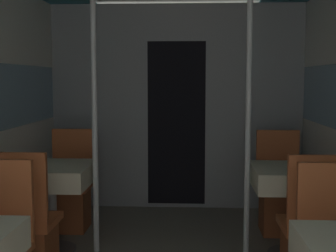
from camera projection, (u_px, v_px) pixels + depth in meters
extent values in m
cube|color=gray|center=(177.00, 107.00, 5.22)|extent=(2.78, 0.08, 2.26)
cube|color=black|center=(176.00, 124.00, 5.19)|extent=(0.64, 0.01, 1.81)
cube|color=#C66033|center=(0.00, 200.00, 2.88)|extent=(0.41, 0.04, 0.51)
cylinder|color=#4C4C51|center=(53.00, 249.00, 3.96)|extent=(0.40, 0.40, 0.01)
cylinder|color=#B7B7BC|center=(52.00, 208.00, 3.93)|extent=(0.09, 0.09, 0.69)
cube|color=#93704C|center=(50.00, 167.00, 3.89)|extent=(0.63, 0.63, 0.02)
cube|color=beige|center=(51.00, 175.00, 3.90)|extent=(0.67, 0.67, 0.17)
cube|color=brown|center=(29.00, 252.00, 3.38)|extent=(0.35, 0.35, 0.40)
cube|color=#C66033|center=(28.00, 222.00, 3.36)|extent=(0.41, 0.41, 0.05)
cube|color=#C66033|center=(17.00, 190.00, 3.15)|extent=(0.41, 0.04, 0.51)
cube|color=brown|center=(69.00, 209.00, 4.50)|extent=(0.35, 0.35, 0.40)
cube|color=#C66033|center=(69.00, 186.00, 4.48)|extent=(0.41, 0.41, 0.05)
cube|color=#C66033|center=(73.00, 154.00, 4.63)|extent=(0.41, 0.04, 0.51)
cylinder|color=silver|center=(95.00, 117.00, 3.83)|extent=(0.05, 0.05, 2.26)
cube|color=#C66033|center=(332.00, 205.00, 2.77)|extent=(0.41, 0.04, 0.51)
cylinder|color=#B7B7BC|center=(293.00, 212.00, 3.82)|extent=(0.09, 0.09, 0.69)
cube|color=#93704C|center=(294.00, 169.00, 3.79)|extent=(0.63, 0.63, 0.02)
cube|color=beige|center=(294.00, 177.00, 3.79)|extent=(0.67, 0.67, 0.17)
cube|color=#C66033|center=(311.00, 226.00, 3.26)|extent=(0.41, 0.41, 0.05)
cube|color=#C66033|center=(319.00, 193.00, 3.05)|extent=(0.41, 0.04, 0.51)
cube|color=brown|center=(280.00, 212.00, 4.40)|extent=(0.35, 0.35, 0.40)
cube|color=#C66033|center=(280.00, 189.00, 4.37)|extent=(0.41, 0.41, 0.05)
cube|color=#C66033|center=(277.00, 156.00, 4.53)|extent=(0.41, 0.04, 0.51)
cylinder|color=silver|center=(248.00, 118.00, 3.77)|extent=(0.05, 0.05, 2.26)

